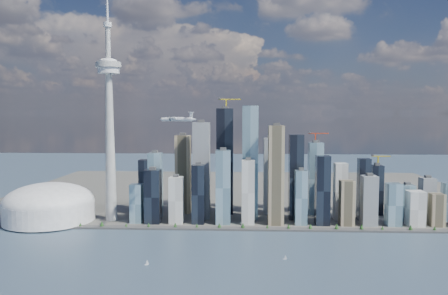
{
  "coord_description": "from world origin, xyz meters",
  "views": [
    {
      "loc": [
        2.44,
        -661.31,
        246.74
      ],
      "look_at": [
        -39.34,
        260.0,
        174.82
      ],
      "focal_mm": 35.0,
      "sensor_mm": 36.0,
      "label": 1
    }
  ],
  "objects_px": {
    "sailboat_west": "(147,263)",
    "sailboat_east": "(285,258)",
    "needle_tower": "(109,118)",
    "dome_stadium": "(49,205)",
    "airplane": "(177,119)"
  },
  "relations": [
    {
      "from": "sailboat_west",
      "to": "airplane",
      "type": "bearing_deg",
      "value": 70.59
    },
    {
      "from": "dome_stadium",
      "to": "sailboat_east",
      "type": "distance_m",
      "value": 565.92
    },
    {
      "from": "sailboat_east",
      "to": "needle_tower",
      "type": "bearing_deg",
      "value": 158.75
    },
    {
      "from": "sailboat_west",
      "to": "sailboat_east",
      "type": "distance_m",
      "value": 231.3
    },
    {
      "from": "dome_stadium",
      "to": "airplane",
      "type": "xyz_separation_m",
      "value": [
        313.66,
        -118.55,
        196.91
      ]
    },
    {
      "from": "airplane",
      "to": "sailboat_east",
      "type": "bearing_deg",
      "value": -18.55
    },
    {
      "from": "needle_tower",
      "to": "dome_stadium",
      "type": "distance_m",
      "value": 241.4
    },
    {
      "from": "sailboat_east",
      "to": "dome_stadium",
      "type": "bearing_deg",
      "value": 167.43
    },
    {
      "from": "dome_stadium",
      "to": "sailboat_west",
      "type": "bearing_deg",
      "value": -43.73
    },
    {
      "from": "needle_tower",
      "to": "sailboat_east",
      "type": "xyz_separation_m",
      "value": [
        373.34,
        -245.41,
        -232.9
      ]
    },
    {
      "from": "needle_tower",
      "to": "sailboat_west",
      "type": "relative_size",
      "value": 57.39
    },
    {
      "from": "sailboat_east",
      "to": "airplane",
      "type": "bearing_deg",
      "value": 161.73
    },
    {
      "from": "needle_tower",
      "to": "sailboat_east",
      "type": "bearing_deg",
      "value": -33.32
    },
    {
      "from": "needle_tower",
      "to": "airplane",
      "type": "bearing_deg",
      "value": -36.51
    },
    {
      "from": "needle_tower",
      "to": "airplane",
      "type": "relative_size",
      "value": 7.35
    }
  ]
}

